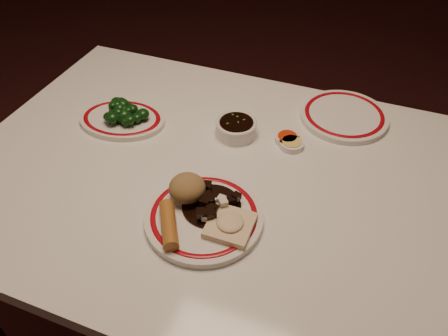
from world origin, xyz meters
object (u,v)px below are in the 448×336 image
fried_wonton (230,224)px  soy_bowl (236,128)px  spring_roll (169,225)px  broccoli_pile (122,111)px  rice_mound (187,188)px  stirfry_heap (211,203)px  main_plate (204,217)px  broccoli_plate (122,119)px  dining_table (206,195)px

fried_wonton → soy_bowl: (-0.10, 0.32, -0.01)m
spring_roll → broccoli_pile: bearing=102.5°
rice_mound → broccoli_pile: size_ratio=0.64×
stirfry_heap → broccoli_pile: (-0.35, 0.22, 0.01)m
soy_bowl → main_plate: bearing=-83.2°
main_plate → soy_bowl: bearing=96.8°
broccoli_pile → soy_bowl: bearing=11.7°
fried_wonton → soy_bowl: bearing=107.7°
main_plate → rice_mound: (-0.05, 0.03, 0.04)m
main_plate → fried_wonton: bearing=-11.8°
rice_mound → soy_bowl: 0.27m
spring_roll → broccoli_plate: 0.43m
rice_mound → stirfry_heap: 0.06m
spring_roll → broccoli_plate: (-0.30, 0.31, -0.02)m
stirfry_heap → broccoli_pile: broccoli_pile is taller
spring_roll → main_plate: bearing=20.1°
rice_mound → soy_bowl: bearing=86.5°
dining_table → stirfry_heap: (0.07, -0.12, 0.12)m
soy_bowl → rice_mound: bearing=-93.5°
dining_table → rice_mound: 0.18m
broccoli_pile → fried_wonton: bearing=-32.1°
stirfry_heap → broccoli_plate: stirfry_heap is taller
main_plate → broccoli_pile: bearing=144.8°
stirfry_heap → broccoli_plate: bearing=148.3°
fried_wonton → broccoli_plate: fried_wonton is taller
main_plate → fried_wonton: (0.07, -0.01, 0.02)m
rice_mound → spring_roll: rice_mound is taller
fried_wonton → broccoli_plate: (-0.41, 0.26, -0.02)m
rice_mound → broccoli_pile: 0.36m
fried_wonton → spring_roll: bearing=-156.7°
dining_table → broccoli_plate: 0.32m
main_plate → broccoli_plate: main_plate is taller
dining_table → rice_mound: bearing=-86.6°
dining_table → fried_wonton: bearing=-52.5°
stirfry_heap → soy_bowl: stirfry_heap is taller
spring_roll → stirfry_heap: 0.11m
spring_roll → stirfry_heap: same height
rice_mound → broccoli_pile: rice_mound is taller
spring_roll → soy_bowl: 0.37m
fried_wonton → stirfry_heap: bearing=146.6°
main_plate → rice_mound: bearing=147.3°
dining_table → fried_wonton: fried_wonton is taller
fried_wonton → broccoli_pile: size_ratio=0.74×
soy_bowl → broccoli_pile: bearing=-168.3°
dining_table → broccoli_plate: (-0.29, 0.09, 0.10)m
soy_bowl → stirfry_heap: bearing=-81.3°
dining_table → spring_roll: (0.01, -0.21, 0.13)m
stirfry_heap → broccoli_pile: 0.41m
rice_mound → broccoli_plate: size_ratio=0.31×
spring_roll → fried_wonton: (0.12, 0.05, -0.01)m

